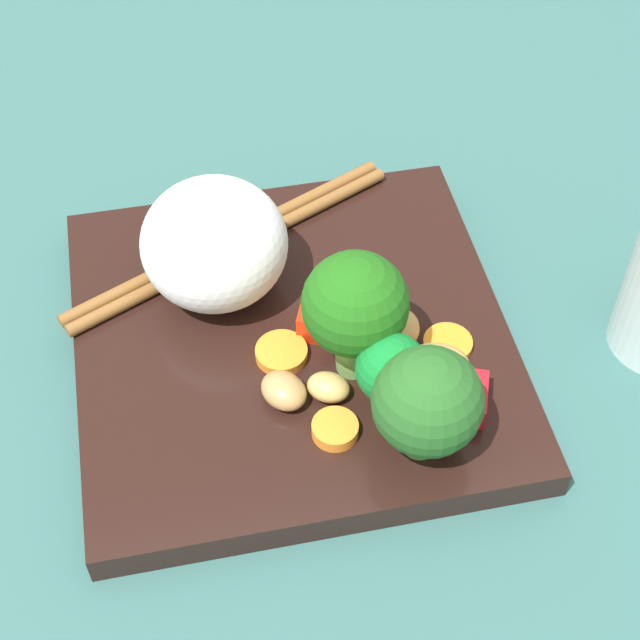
{
  "coord_description": "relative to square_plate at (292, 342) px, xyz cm",
  "views": [
    {
      "loc": [
        37.35,
        -5.35,
        47.09
      ],
      "look_at": [
        1.08,
        1.5,
        3.95
      ],
      "focal_mm": 55.82,
      "sensor_mm": 36.0,
      "label": 1
    }
  ],
  "objects": [
    {
      "name": "ground_plane",
      "position": [
        0.0,
        0.0,
        -1.97
      ],
      "size": [
        110.0,
        110.0,
        2.0
      ],
      "primitive_type": "cube",
      "color": "#315D59"
    },
    {
      "name": "square_plate",
      "position": [
        0.0,
        0.0,
        0.0
      ],
      "size": [
        25.75,
        25.75,
        1.95
      ],
      "primitive_type": "cube",
      "rotation": [
        0.0,
        0.0,
        0.01
      ],
      "color": "black",
      "rests_on": "ground_plane"
    },
    {
      "name": "rice_mound",
      "position": [
        -4.4,
        -3.79,
        4.72
      ],
      "size": [
        9.62,
        9.49,
        7.49
      ],
      "primitive_type": "ellipsoid",
      "rotation": [
        0.0,
        0.0,
        1.48
      ],
      "color": "white",
      "rests_on": "square_plate"
    },
    {
      "name": "broccoli_floret_0",
      "position": [
        3.07,
        3.04,
        6.01
      ],
      "size": [
        5.89,
        5.89,
        8.26
      ],
      "color": "#82C15E",
      "rests_on": "square_plate"
    },
    {
      "name": "broccoli_floret_1",
      "position": [
        6.47,
        4.32,
        4.44
      ],
      "size": [
        3.92,
        3.92,
        5.59
      ],
      "color": "#57963D",
      "rests_on": "square_plate"
    },
    {
      "name": "broccoli_floret_2",
      "position": [
        9.03,
        5.61,
        4.69
      ],
      "size": [
        5.89,
        5.89,
        6.83
      ],
      "color": "#57953F",
      "rests_on": "square_plate"
    },
    {
      "name": "carrot_slice_0",
      "position": [
        1.71,
        -0.89,
        1.3
      ],
      "size": [
        3.73,
        3.73,
        0.64
      ],
      "primitive_type": "cylinder",
      "rotation": [
        0.0,
        0.0,
        3.41
      ],
      "color": "orange",
      "rests_on": "square_plate"
    },
    {
      "name": "carrot_slice_1",
      "position": [
        2.74,
        8.78,
        1.2
      ],
      "size": [
        3.56,
        3.56,
        0.44
      ],
      "primitive_type": "cylinder",
      "rotation": [
        0.0,
        0.0,
        1.84
      ],
      "color": "orange",
      "rests_on": "square_plate"
    },
    {
      "name": "carrot_slice_2",
      "position": [
        -0.22,
        5.33,
        1.26
      ],
      "size": [
        3.37,
        3.37,
        0.56
      ],
      "primitive_type": "cylinder",
      "rotation": [
        0.0,
        0.0,
        3.54
      ],
      "color": "orange",
      "rests_on": "square_plate"
    },
    {
      "name": "carrot_slice_3",
      "position": [
        4.65,
        4.72,
        1.19
      ],
      "size": [
        3.75,
        3.75,
        0.43
      ],
      "primitive_type": "cylinder",
      "rotation": [
        0.0,
        0.0,
        5.97
      ],
      "color": "orange",
      "rests_on": "square_plate"
    },
    {
      "name": "carrot_slice_4",
      "position": [
        7.53,
        1.11,
        1.36
      ],
      "size": [
        3.62,
        3.62,
        0.77
      ],
      "primitive_type": "cylinder",
      "rotation": [
        0.0,
        0.0,
        3.85
      ],
      "color": "orange",
      "rests_on": "square_plate"
    },
    {
      "name": "pepper_chunk_0",
      "position": [
        7.05,
        8.54,
        1.73
      ],
      "size": [
        3.61,
        3.18,
        1.51
      ],
      "primitive_type": "cube",
      "rotation": [
        0.0,
        0.0,
        5.94
      ],
      "color": "red",
      "rests_on": "square_plate"
    },
    {
      "name": "pepper_chunk_1",
      "position": [
        -0.27,
        1.84,
        1.91
      ],
      "size": [
        3.5,
        3.41,
        1.88
      ],
      "primitive_type": "cube",
      "rotation": [
        0.0,
        0.0,
        2.77
      ],
      "color": "red",
      "rests_on": "square_plate"
    },
    {
      "name": "chicken_piece_0",
      "position": [
        4.81,
        -1.25,
        1.84
      ],
      "size": [
        3.6,
        3.45,
        1.74
      ],
      "primitive_type": "ellipsoid",
      "rotation": [
        0.0,
        0.0,
        0.59
      ],
      "color": "tan",
      "rests_on": "square_plate"
    },
    {
      "name": "chicken_piece_1",
      "position": [
        1.7,
        6.04,
        1.87
      ],
      "size": [
        3.66,
        3.4,
        1.79
      ],
      "primitive_type": "ellipsoid",
      "rotation": [
        0.0,
        0.0,
        2.74
      ],
      "color": "tan",
      "rests_on": "square_plate"
    },
    {
      "name": "chicken_piece_2",
      "position": [
        5.0,
        1.23,
        1.77
      ],
      "size": [
        2.76,
        3.0,
        1.6
      ],
      "primitive_type": "ellipsoid",
      "rotation": [
        0.0,
        0.0,
        1.09
      ],
      "color": "tan",
      "rests_on": "square_plate"
    },
    {
      "name": "chicken_piece_3",
      "position": [
        4.95,
        7.3,
        2.17
      ],
      "size": [
        3.41,
        4.38,
        2.38
      ],
      "primitive_type": "ellipsoid",
      "rotation": [
        0.0,
        0.0,
        1.41
      ],
      "color": "tan",
      "rests_on": "square_plate"
    },
    {
      "name": "chopstick_pair",
      "position": [
        -7.61,
        -2.6,
        1.39
      ],
      "size": [
        11.77,
        21.97,
        0.83
      ],
      "rotation": [
        0.0,
        0.0,
        5.16
      ],
      "color": "brown",
      "rests_on": "square_plate"
    }
  ]
}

